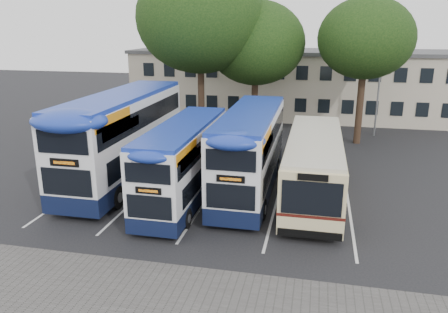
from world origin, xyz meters
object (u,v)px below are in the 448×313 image
lamp_post (381,71)px  tree_left (200,18)px  tree_right (366,39)px  bus_dd_right (250,148)px  bus_single (314,162)px  tree_mid (256,43)px  bus_dd_left (124,133)px  bus_dd_mid (184,159)px

lamp_post → tree_left: tree_left is taller
tree_right → bus_dd_right: 13.97m
bus_dd_right → bus_single: (3.25, -0.02, -0.57)m
tree_mid → bus_dd_left: 14.14m
bus_dd_left → bus_dd_right: bus_dd_left is taller
tree_mid → tree_right: (7.91, -1.18, 0.42)m
bus_dd_mid → bus_dd_right: bearing=31.7°
bus_dd_left → tree_left: bearing=81.3°
tree_left → tree_right: tree_left is taller
bus_dd_left → bus_dd_right: (7.14, -0.29, -0.34)m
lamp_post → bus_single: bearing=-108.0°
bus_dd_mid → bus_dd_left: bearing=152.7°
bus_dd_right → tree_mid: bearing=97.4°
lamp_post → tree_left: bearing=-166.5°
lamp_post → bus_dd_left: bearing=-137.5°
bus_dd_left → bus_single: bearing=-1.7°
lamp_post → bus_single: lamp_post is taller
tree_right → lamp_post: bearing=59.7°
tree_mid → bus_dd_mid: size_ratio=1.10×
lamp_post → tree_mid: bearing=-171.3°
tree_mid → bus_dd_right: (1.63, -12.54, -4.75)m
tree_mid → tree_left: bearing=-155.7°
tree_mid → bus_single: tree_mid is taller
tree_mid → bus_dd_mid: tree_mid is taller
tree_left → tree_right: bearing=2.8°
bus_single → bus_dd_left: bearing=178.3°
tree_right → bus_dd_left: 18.05m
bus_dd_mid → bus_dd_right: 3.53m
bus_dd_left → bus_dd_mid: bearing=-27.3°
tree_mid → bus_single: size_ratio=0.97×
tree_right → bus_dd_left: (-13.41, -11.08, -4.83)m
bus_dd_mid → bus_single: 6.53m
bus_dd_right → bus_single: size_ratio=0.97×
lamp_post → bus_dd_mid: size_ratio=0.97×
bus_dd_right → tree_left: bearing=117.1°
bus_dd_left → tree_right: bearing=39.6°
lamp_post → tree_left: (-13.32, -3.19, 3.83)m
bus_dd_mid → lamp_post: bearing=55.7°
tree_right → bus_single: size_ratio=0.98×
tree_left → bus_single: (8.78, -10.80, -7.11)m
lamp_post → tree_right: tree_right is taller
tree_mid → tree_right: bearing=-8.5°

